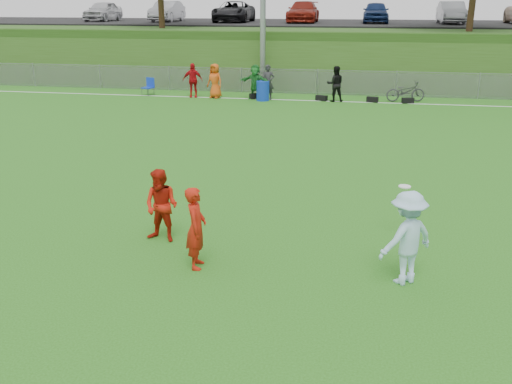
% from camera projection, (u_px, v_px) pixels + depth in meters
% --- Properties ---
extents(ground, '(120.00, 120.00, 0.00)m').
position_uv_depth(ground, '(238.00, 257.00, 11.13)').
color(ground, '#235A13').
rests_on(ground, ground).
extents(sideline_far, '(60.00, 0.10, 0.01)m').
position_uv_depth(sideline_far, '(313.00, 101.00, 27.88)').
color(sideline_far, white).
rests_on(sideline_far, ground).
extents(fence, '(58.00, 0.06, 1.30)m').
position_uv_depth(fence, '(317.00, 82.00, 29.54)').
color(fence, gray).
rests_on(fence, ground).
extents(berm, '(120.00, 18.00, 3.00)m').
position_uv_depth(berm, '(330.00, 47.00, 39.50)').
color(berm, '#264814').
rests_on(berm, ground).
extents(parking_lot, '(120.00, 12.00, 0.10)m').
position_uv_depth(parking_lot, '(332.00, 23.00, 40.86)').
color(parking_lot, black).
rests_on(parking_lot, berm).
extents(car_row, '(32.04, 5.18, 1.44)m').
position_uv_depth(car_row, '(315.00, 12.00, 39.87)').
color(car_row, silver).
rests_on(car_row, parking_lot).
extents(spectator_row, '(8.11, 0.85, 1.69)m').
position_uv_depth(spectator_row, '(255.00, 82.00, 28.09)').
color(spectator_row, '#B90C13').
rests_on(spectator_row, ground).
extents(gear_bags, '(8.02, 0.53, 0.26)m').
position_uv_depth(gear_bags, '(338.00, 99.00, 27.74)').
color(gear_bags, black).
rests_on(gear_bags, ground).
extents(player_red_left, '(0.45, 0.62, 1.57)m').
position_uv_depth(player_red_left, '(196.00, 228.00, 10.50)').
color(player_red_left, '#B11A0C').
rests_on(player_red_left, ground).
extents(player_red_center, '(0.85, 0.72, 1.53)m').
position_uv_depth(player_red_center, '(162.00, 206.00, 11.65)').
color(player_red_center, '#B61B0C').
rests_on(player_red_center, ground).
extents(player_blue, '(1.25, 1.18, 1.70)m').
position_uv_depth(player_blue, '(407.00, 238.00, 9.90)').
color(player_blue, '#A8D3E9').
rests_on(player_blue, ground).
extents(frisbee, '(0.26, 0.26, 0.02)m').
position_uv_depth(frisbee, '(405.00, 186.00, 11.81)').
color(frisbee, white).
rests_on(frisbee, ground).
extents(recycling_bin, '(0.80, 0.80, 0.94)m').
position_uv_depth(recycling_bin, '(263.00, 91.00, 27.82)').
color(recycling_bin, '#1035B2').
rests_on(recycling_bin, ground).
extents(camp_chair, '(0.64, 0.64, 0.89)m').
position_uv_depth(camp_chair, '(148.00, 90.00, 29.32)').
color(camp_chair, '#1031B7').
rests_on(camp_chair, ground).
extents(bicycle, '(1.97, 1.06, 0.98)m').
position_uv_depth(bicycle, '(406.00, 91.00, 27.52)').
color(bicycle, '#2B2B2D').
rests_on(bicycle, ground).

